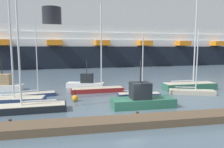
{
  "coord_description": "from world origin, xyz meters",
  "views": [
    {
      "loc": [
        -5.25,
        -18.3,
        5.94
      ],
      "look_at": [
        0.0,
        9.0,
        2.48
      ],
      "focal_mm": 34.63,
      "sensor_mm": 36.0,
      "label": 1
    }
  ],
  "objects_px": {
    "sailboat_0": "(35,93)",
    "fishing_boat_2": "(86,83)",
    "fishing_boat_0": "(142,99)",
    "fishing_boat_1": "(1,85)",
    "sailboat_5": "(189,85)",
    "sailboat_3": "(139,95)",
    "sailboat_4": "(28,106)",
    "sailboat_6": "(97,88)",
    "sailboat_7": "(192,91)",
    "channel_buoy_1": "(81,82)",
    "cruise_ship": "(116,48)",
    "sailboat_1": "(8,99)",
    "channel_buoy_2": "(75,98)"
  },
  "relations": [
    {
      "from": "sailboat_0",
      "to": "fishing_boat_2",
      "type": "bearing_deg",
      "value": 25.09
    },
    {
      "from": "sailboat_7",
      "to": "fishing_boat_0",
      "type": "relative_size",
      "value": 1.28
    },
    {
      "from": "sailboat_3",
      "to": "sailboat_5",
      "type": "distance_m",
      "value": 9.46
    },
    {
      "from": "fishing_boat_2",
      "to": "channel_buoy_1",
      "type": "bearing_deg",
      "value": 112.7
    },
    {
      "from": "sailboat_1",
      "to": "channel_buoy_1",
      "type": "distance_m",
      "value": 14.35
    },
    {
      "from": "cruise_ship",
      "to": "fishing_boat_0",
      "type": "bearing_deg",
      "value": -103.02
    },
    {
      "from": "sailboat_0",
      "to": "cruise_ship",
      "type": "height_order",
      "value": "cruise_ship"
    },
    {
      "from": "sailboat_3",
      "to": "fishing_boat_2",
      "type": "relative_size",
      "value": 1.32
    },
    {
      "from": "fishing_boat_2",
      "to": "channel_buoy_1",
      "type": "xyz_separation_m",
      "value": [
        -0.45,
        3.88,
        -0.43
      ]
    },
    {
      "from": "sailboat_4",
      "to": "fishing_boat_1",
      "type": "distance_m",
      "value": 12.26
    },
    {
      "from": "sailboat_5",
      "to": "fishing_boat_2",
      "type": "bearing_deg",
      "value": 162.82
    },
    {
      "from": "sailboat_0",
      "to": "fishing_boat_2",
      "type": "height_order",
      "value": "sailboat_0"
    },
    {
      "from": "sailboat_5",
      "to": "fishing_boat_0",
      "type": "bearing_deg",
      "value": -143.01
    },
    {
      "from": "sailboat_5",
      "to": "fishing_boat_1",
      "type": "distance_m",
      "value": 26.15
    },
    {
      "from": "sailboat_7",
      "to": "fishing_boat_2",
      "type": "xyz_separation_m",
      "value": [
        -12.92,
        7.15,
        0.29
      ]
    },
    {
      "from": "channel_buoy_1",
      "to": "sailboat_4",
      "type": "bearing_deg",
      "value": -110.64
    },
    {
      "from": "cruise_ship",
      "to": "sailboat_3",
      "type": "bearing_deg",
      "value": -102.69
    },
    {
      "from": "cruise_ship",
      "to": "sailboat_7",
      "type": "bearing_deg",
      "value": -93.71
    },
    {
      "from": "sailboat_7",
      "to": "sailboat_4",
      "type": "bearing_deg",
      "value": -148.3
    },
    {
      "from": "sailboat_6",
      "to": "sailboat_7",
      "type": "bearing_deg",
      "value": -20.45
    },
    {
      "from": "fishing_boat_0",
      "to": "channel_buoy_2",
      "type": "relative_size",
      "value": 4.62
    },
    {
      "from": "fishing_boat_1",
      "to": "channel_buoy_1",
      "type": "bearing_deg",
      "value": 27.77
    },
    {
      "from": "sailboat_3",
      "to": "sailboat_7",
      "type": "bearing_deg",
      "value": 10.03
    },
    {
      "from": "fishing_boat_0",
      "to": "cruise_ship",
      "type": "height_order",
      "value": "cruise_ship"
    },
    {
      "from": "sailboat_4",
      "to": "fishing_boat_2",
      "type": "relative_size",
      "value": 2.1
    },
    {
      "from": "sailboat_4",
      "to": "fishing_boat_0",
      "type": "bearing_deg",
      "value": 175.2
    },
    {
      "from": "fishing_boat_2",
      "to": "cruise_ship",
      "type": "relative_size",
      "value": 0.05
    },
    {
      "from": "sailboat_1",
      "to": "sailboat_5",
      "type": "distance_m",
      "value": 23.23
    },
    {
      "from": "channel_buoy_1",
      "to": "fishing_boat_2",
      "type": "bearing_deg",
      "value": -83.41
    },
    {
      "from": "fishing_boat_0",
      "to": "cruise_ship",
      "type": "relative_size",
      "value": 0.06
    },
    {
      "from": "sailboat_5",
      "to": "channel_buoy_1",
      "type": "xyz_separation_m",
      "value": [
        -14.74,
        8.06,
        -0.42
      ]
    },
    {
      "from": "sailboat_6",
      "to": "cruise_ship",
      "type": "bearing_deg",
      "value": 71.69
    },
    {
      "from": "sailboat_4",
      "to": "fishing_boat_0",
      "type": "distance_m",
      "value": 10.91
    },
    {
      "from": "sailboat_7",
      "to": "channel_buoy_1",
      "type": "distance_m",
      "value": 17.33
    },
    {
      "from": "fishing_boat_2",
      "to": "sailboat_3",
      "type": "bearing_deg",
      "value": -38.63
    },
    {
      "from": "sailboat_0",
      "to": "sailboat_5",
      "type": "xyz_separation_m",
      "value": [
        20.77,
        0.47,
        0.31
      ]
    },
    {
      "from": "sailboat_7",
      "to": "fishing_boat_2",
      "type": "bearing_deg",
      "value": 170.92
    },
    {
      "from": "sailboat_1",
      "to": "sailboat_7",
      "type": "height_order",
      "value": "sailboat_1"
    },
    {
      "from": "sailboat_6",
      "to": "sailboat_4",
      "type": "bearing_deg",
      "value": -137.62
    },
    {
      "from": "sailboat_1",
      "to": "fishing_boat_0",
      "type": "relative_size",
      "value": 2.03
    },
    {
      "from": "channel_buoy_1",
      "to": "channel_buoy_2",
      "type": "relative_size",
      "value": 1.06
    },
    {
      "from": "sailboat_5",
      "to": "sailboat_1",
      "type": "bearing_deg",
      "value": -171.66
    },
    {
      "from": "sailboat_3",
      "to": "fishing_boat_0",
      "type": "xyz_separation_m",
      "value": [
        -0.84,
        -3.61,
        0.41
      ]
    },
    {
      "from": "fishing_boat_0",
      "to": "fishing_boat_1",
      "type": "distance_m",
      "value": 19.93
    },
    {
      "from": "sailboat_5",
      "to": "sailboat_7",
      "type": "height_order",
      "value": "sailboat_5"
    },
    {
      "from": "fishing_boat_2",
      "to": "fishing_boat_0",
      "type": "bearing_deg",
      "value": -51.4
    },
    {
      "from": "sailboat_7",
      "to": "fishing_boat_0",
      "type": "xyz_separation_m",
      "value": [
        -8.13,
        -4.42,
        0.4
      ]
    },
    {
      "from": "sailboat_3",
      "to": "sailboat_7",
      "type": "xyz_separation_m",
      "value": [
        7.29,
        0.81,
        0.01
      ]
    },
    {
      "from": "sailboat_7",
      "to": "channel_buoy_2",
      "type": "height_order",
      "value": "sailboat_7"
    },
    {
      "from": "fishing_boat_0",
      "to": "fishing_boat_2",
      "type": "relative_size",
      "value": 1.12
    }
  ]
}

